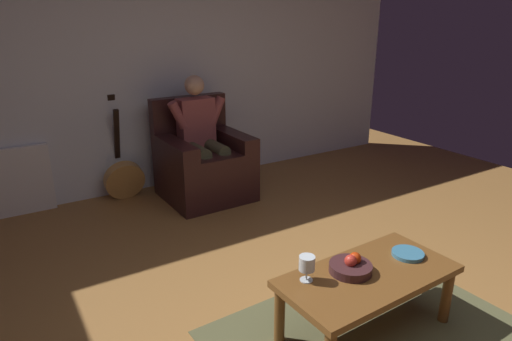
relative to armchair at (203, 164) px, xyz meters
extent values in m
cube|color=silver|center=(0.25, -0.56, 0.97)|extent=(6.22, 0.06, 2.62)
cube|color=brown|center=(0.10, 2.37, -0.33)|extent=(1.76, 1.16, 0.01)
cube|color=black|center=(0.00, 0.04, -0.14)|extent=(0.81, 0.80, 0.40)
cube|color=black|center=(0.00, 0.10, 0.11)|extent=(0.47, 0.67, 0.10)
cube|color=black|center=(-0.31, 0.03, 0.18)|extent=(0.19, 0.79, 0.24)
cube|color=black|center=(0.31, 0.05, 0.18)|extent=(0.19, 0.79, 0.24)
cube|color=black|center=(0.01, -0.29, 0.35)|extent=(0.80, 0.14, 0.58)
cube|color=#954746|center=(0.00, -0.12, 0.40)|extent=(0.35, 0.19, 0.48)
sphere|color=tan|center=(0.00, -0.12, 0.77)|extent=(0.19, 0.19, 0.19)
cylinder|color=#4D4A32|center=(-0.10, 0.08, 0.17)|extent=(0.14, 0.41, 0.13)
cylinder|color=#4D4A32|center=(-0.11, 0.28, -0.09)|extent=(0.12, 0.12, 0.50)
cylinder|color=#954746|center=(-0.20, -0.08, 0.51)|extent=(0.20, 0.09, 0.29)
cylinder|color=#4D4A32|center=(0.10, 0.08, 0.17)|extent=(0.14, 0.41, 0.13)
cylinder|color=#4D4A32|center=(0.09, 0.28, -0.09)|extent=(0.12, 0.12, 0.50)
cylinder|color=#954746|center=(0.21, -0.07, 0.51)|extent=(0.20, 0.09, 0.29)
cube|color=brown|center=(0.10, 2.37, 0.03)|extent=(1.04, 0.54, 0.04)
cylinder|color=brown|center=(-0.37, 2.56, -0.16)|extent=(0.06, 0.06, 0.35)
cylinder|color=brown|center=(-0.35, 2.15, -0.16)|extent=(0.06, 0.06, 0.35)
cylinder|color=brown|center=(0.57, 2.18, -0.16)|extent=(0.06, 0.06, 0.35)
cylinder|color=#BA8544|center=(0.70, -0.35, -0.14)|extent=(0.39, 0.20, 0.40)
cylinder|color=black|center=(0.70, -0.30, -0.12)|extent=(0.11, 0.03, 0.11)
cube|color=black|center=(0.70, -0.46, 0.30)|extent=(0.05, 0.16, 0.52)
cube|color=black|center=(0.70, -0.55, 0.62)|extent=(0.07, 0.06, 0.14)
cube|color=white|center=(1.61, -0.49, -0.02)|extent=(0.55, 0.06, 0.63)
cylinder|color=silver|center=(0.45, 2.24, 0.05)|extent=(0.07, 0.07, 0.01)
cylinder|color=silver|center=(0.45, 2.24, 0.09)|extent=(0.01, 0.01, 0.06)
cylinder|color=silver|center=(0.45, 2.24, 0.16)|extent=(0.09, 0.09, 0.08)
cylinder|color=#590C19|center=(0.45, 2.24, 0.13)|extent=(0.08, 0.08, 0.03)
cylinder|color=#3D2021|center=(0.18, 2.31, 0.08)|extent=(0.24, 0.24, 0.05)
sphere|color=red|center=(0.19, 2.31, 0.12)|extent=(0.07, 0.07, 0.07)
sphere|color=red|center=(0.15, 2.30, 0.12)|extent=(0.07, 0.07, 0.07)
cylinder|color=teal|center=(-0.23, 2.35, 0.06)|extent=(0.19, 0.19, 0.02)
camera|label=1|loc=(1.77, 3.87, 1.40)|focal=31.20mm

